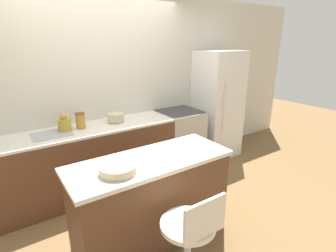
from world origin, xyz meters
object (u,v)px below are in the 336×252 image
Objects in this scene: oven_range at (180,138)px; refrigerator at (218,105)px; stool_chair at (190,241)px; kettle at (64,123)px; mixing_bowl at (116,118)px.

refrigerator is (0.81, -0.00, 0.45)m from oven_range.
stool_chair is (-2.09, -1.86, -0.46)m from refrigerator.
oven_range is at bearing 179.77° from refrigerator.
oven_range is at bearing -1.70° from kettle.
mixing_bowl is at bearing 178.34° from refrigerator.
kettle is (-1.71, 0.05, 0.55)m from oven_range.
refrigerator reaches higher than kettle.
stool_chair is 2.00m from mixing_bowl.
oven_range is at bearing -2.77° from mixing_bowl.
oven_range is at bearing 55.47° from stool_chair.
stool_chair is at bearing -96.87° from mixing_bowl.
stool_chair is at bearing -138.34° from refrigerator.
stool_chair is 4.20× the size of mixing_bowl.
refrigerator is 2.00× the size of stool_chair.
stool_chair is at bearing -77.24° from kettle.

